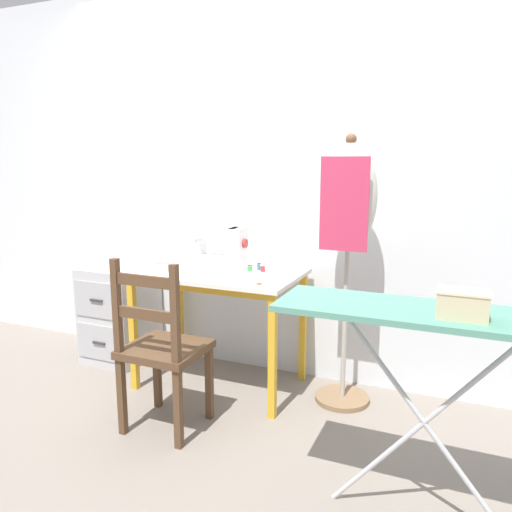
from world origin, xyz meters
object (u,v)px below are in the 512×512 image
(fabric_bowl, at_px, (162,266))
(sewing_machine, at_px, (223,249))
(thread_spool_mid_table, at_px, (259,267))
(ironing_board, at_px, (431,323))
(scissors, at_px, (264,284))
(dress_form, at_px, (348,214))
(storage_box, at_px, (463,304))
(wooden_chair, at_px, (162,350))
(filing_cabinet, at_px, (120,312))
(thread_spool_far_edge, at_px, (263,269))
(thread_spool_near_machine, at_px, (250,269))

(fabric_bowl, bearing_deg, sewing_machine, 28.95)
(thread_spool_mid_table, relative_size, ironing_board, 0.04)
(scissors, distance_m, ironing_board, 1.08)
(dress_form, distance_m, storage_box, 1.13)
(dress_form, relative_size, storage_box, 8.78)
(wooden_chair, relative_size, ironing_board, 0.82)
(wooden_chair, height_order, storage_box, storage_box)
(fabric_bowl, bearing_deg, wooden_chair, -57.32)
(thread_spool_mid_table, bearing_deg, filing_cabinet, -179.46)
(wooden_chair, bearing_deg, thread_spool_mid_table, 71.23)
(thread_spool_far_edge, bearing_deg, thread_spool_mid_table, 138.38)
(fabric_bowl, distance_m, dress_form, 1.18)
(wooden_chair, xyz_separation_m, ironing_board, (1.31, -0.19, 0.38))
(wooden_chair, xyz_separation_m, filing_cabinet, (-0.83, 0.71, -0.10))
(thread_spool_far_edge, xyz_separation_m, ironing_board, (1.03, -0.88, 0.06))
(fabric_bowl, height_order, filing_cabinet, fabric_bowl)
(wooden_chair, relative_size, storage_box, 5.29)
(thread_spool_near_machine, xyz_separation_m, ironing_board, (1.11, -0.86, 0.06))
(fabric_bowl, bearing_deg, filing_cabinet, 156.95)
(thread_spool_near_machine, relative_size, ironing_board, 0.03)
(sewing_machine, height_order, storage_box, sewing_machine)
(sewing_machine, bearing_deg, ironing_board, -33.81)
(ironing_board, bearing_deg, wooden_chair, 171.57)
(scissors, distance_m, thread_spool_far_edge, 0.31)
(fabric_bowl, distance_m, filing_cabinet, 0.70)
(sewing_machine, relative_size, wooden_chair, 0.36)
(storage_box, bearing_deg, fabric_bowl, 156.97)
(fabric_bowl, height_order, thread_spool_far_edge, fabric_bowl)
(sewing_machine, distance_m, storage_box, 1.67)
(wooden_chair, height_order, dress_form, dress_form)
(wooden_chair, height_order, filing_cabinet, wooden_chair)
(thread_spool_mid_table, relative_size, dress_form, 0.03)
(fabric_bowl, xyz_separation_m, thread_spool_mid_table, (0.56, 0.23, -0.00))
(ironing_board, bearing_deg, scissors, 146.89)
(dress_form, bearing_deg, thread_spool_near_machine, -178.59)
(dress_form, xyz_separation_m, storage_box, (0.62, -0.92, -0.20))
(fabric_bowl, bearing_deg, thread_spool_far_edge, 18.11)
(sewing_machine, bearing_deg, filing_cabinet, 177.59)
(thread_spool_mid_table, bearing_deg, thread_spool_near_machine, -124.05)
(filing_cabinet, relative_size, dress_form, 0.44)
(thread_spool_mid_table, xyz_separation_m, filing_cabinet, (-1.07, -0.01, -0.42))
(fabric_bowl, bearing_deg, storage_box, -23.03)
(wooden_chair, bearing_deg, fabric_bowl, 122.68)
(sewing_machine, relative_size, thread_spool_near_machine, 8.90)
(sewing_machine, relative_size, filing_cabinet, 0.50)
(thread_spool_mid_table, bearing_deg, wooden_chair, -108.77)
(scissors, bearing_deg, thread_spool_near_machine, 127.26)
(thread_spool_far_edge, distance_m, dress_form, 0.63)
(fabric_bowl, distance_m, storage_box, 1.89)
(thread_spool_mid_table, bearing_deg, storage_box, -39.47)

